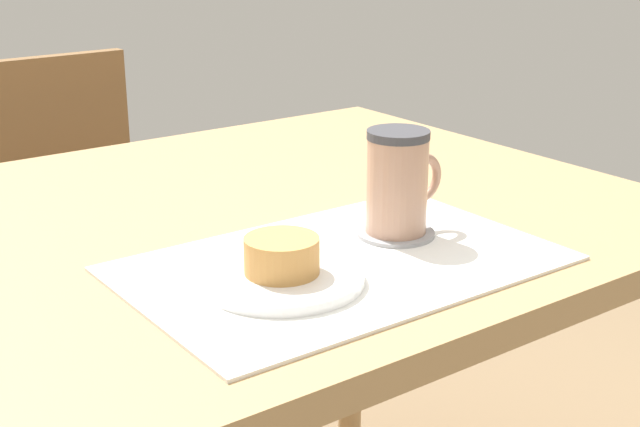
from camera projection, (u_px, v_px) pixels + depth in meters
dining_table at (252, 270)px, 1.21m from camera, size 1.05×0.86×0.76m
wooden_chair at (74, 242)px, 1.86m from camera, size 0.43×0.43×0.84m
placemat at (341, 263)px, 1.00m from camera, size 0.48×0.31×0.00m
pastry_plate at (282, 278)px, 0.94m from camera, size 0.17×0.17×0.01m
pastry at (282, 255)px, 0.93m from camera, size 0.08×0.08×0.04m
coffee_coaster at (395, 233)px, 1.08m from camera, size 0.09×0.09×0.00m
coffee_mug at (398, 181)px, 1.06m from camera, size 0.11×0.07×0.12m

